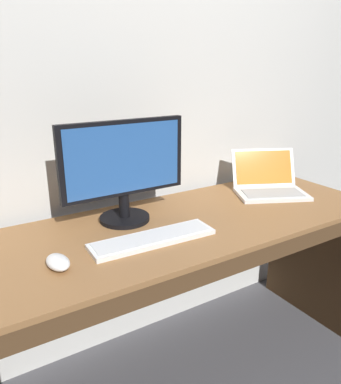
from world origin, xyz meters
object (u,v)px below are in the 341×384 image
(external_monitor, at_px, (124,168))
(computer_mouse, at_px, (58,262))
(laptop_white, at_px, (269,185))
(wired_keyboard, at_px, (153,239))

(external_monitor, xyz_separation_m, computer_mouse, (-0.35, -0.23, -0.21))
(computer_mouse, bearing_deg, external_monitor, 29.57)
(laptop_white, bearing_deg, computer_mouse, -170.73)
(computer_mouse, bearing_deg, wired_keyboard, -2.88)
(external_monitor, height_order, wired_keyboard, external_monitor)
(laptop_white, height_order, external_monitor, external_monitor)
(laptop_white, distance_m, wired_keyboard, 0.79)
(external_monitor, relative_size, computer_mouse, 4.53)
(laptop_white, relative_size, wired_keyboard, 0.89)
(laptop_white, xyz_separation_m, wired_keyboard, (-0.77, -0.18, -0.03))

